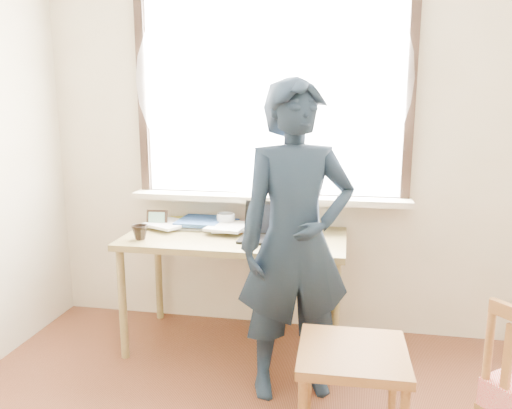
% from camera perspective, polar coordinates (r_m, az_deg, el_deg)
% --- Properties ---
extents(room_shell, '(3.52, 4.02, 2.61)m').
position_cam_1_polar(room_shell, '(1.56, -1.99, 14.39)').
color(room_shell, beige).
rests_on(room_shell, ground).
extents(desk, '(1.37, 0.69, 0.74)m').
position_cam_1_polar(desk, '(3.16, -2.40, -4.90)').
color(desk, olive).
rests_on(desk, ground).
extents(laptop, '(0.33, 0.27, 0.22)m').
position_cam_1_polar(laptop, '(3.05, 1.33, -2.99)').
color(laptop, black).
rests_on(laptop, desk).
extents(mug_white, '(0.17, 0.17, 0.10)m').
position_cam_1_polar(mug_white, '(3.33, -3.46, -1.82)').
color(mug_white, white).
rests_on(mug_white, desk).
extents(mug_dark, '(0.12, 0.12, 0.09)m').
position_cam_1_polar(mug_dark, '(3.11, -13.12, -3.11)').
color(mug_dark, black).
rests_on(mug_dark, desk).
extents(mouse, '(0.09, 0.06, 0.04)m').
position_cam_1_polar(mouse, '(2.97, 5.49, -4.14)').
color(mouse, black).
rests_on(mouse, desk).
extents(desk_clutter, '(0.88, 0.48, 0.04)m').
position_cam_1_polar(desk_clutter, '(3.37, -5.94, -2.16)').
color(desk_clutter, gold).
rests_on(desk_clutter, desk).
extents(book_a, '(0.26, 0.31, 0.03)m').
position_cam_1_polar(book_a, '(3.45, -6.96, -1.98)').
color(book_a, white).
rests_on(book_a, desk).
extents(book_b, '(0.20, 0.25, 0.02)m').
position_cam_1_polar(book_b, '(3.35, 4.29, -2.43)').
color(book_b, white).
rests_on(book_b, desk).
extents(picture_frame, '(0.14, 0.02, 0.11)m').
position_cam_1_polar(picture_frame, '(3.38, -11.23, -1.71)').
color(picture_frame, black).
rests_on(picture_frame, desk).
extents(work_chair, '(0.49, 0.46, 0.49)m').
position_cam_1_polar(work_chair, '(2.37, 10.95, -17.60)').
color(work_chair, '#9A6532').
rests_on(work_chair, ground).
extents(person, '(0.71, 0.59, 1.68)m').
position_cam_1_polar(person, '(2.61, 4.57, -4.34)').
color(person, black).
rests_on(person, ground).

